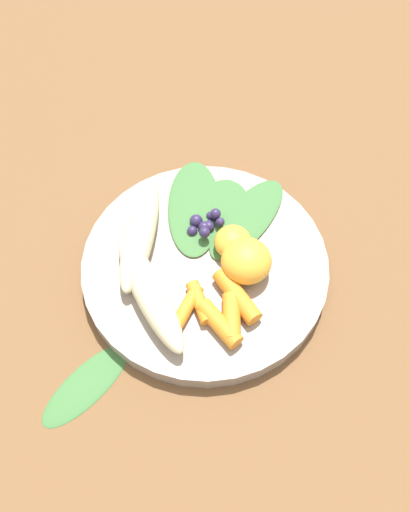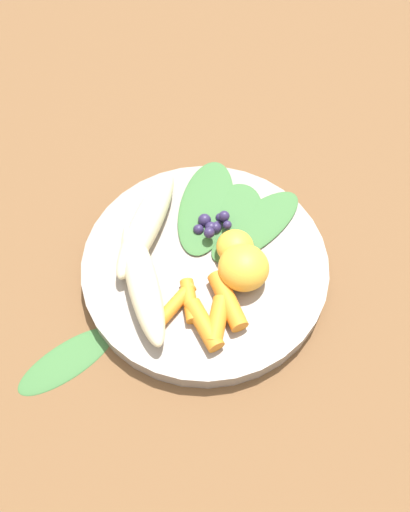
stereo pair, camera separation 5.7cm
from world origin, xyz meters
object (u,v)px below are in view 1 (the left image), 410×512
Objects in this scene: banana_peeled_right at (140,233)px; bowl at (205,266)px; kale_leaf_stray at (86,384)px; banana_peeled_left at (150,292)px; orange_segment_near at (233,242)px.

bowl is at bearing 78.13° from banana_peeled_right.
bowl is 2.46× the size of kale_leaf_stray.
banana_peeled_left is at bearing -174.13° from kale_leaf_stray.
banana_peeled_right is at bearing 159.19° from bowl.
banana_peeled_left is 0.07m from banana_peeled_right.
kale_leaf_stray is (-0.15, -0.14, -0.04)m from orange_segment_near.
banana_peeled_right is at bearing 172.80° from orange_segment_near.
banana_peeled_left is at bearing -141.55° from bowl.
bowl is 6.69× the size of orange_segment_near.
banana_peeled_left is (-0.06, -0.05, 0.03)m from bowl.
orange_segment_near is (0.10, -0.01, -0.00)m from banana_peeled_right.
banana_peeled_left is at bearing 18.79° from banana_peeled_right.
orange_segment_near is 0.37× the size of kale_leaf_stray.
kale_leaf_stray is at bearing -133.23° from bowl.
banana_peeled_right is at bearing 163.99° from banana_peeled_left.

